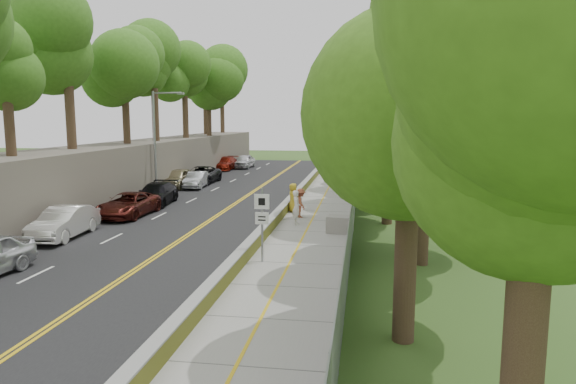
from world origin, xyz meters
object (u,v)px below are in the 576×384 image
Objects in this scene: signpost at (262,217)px; car_1 at (64,222)px; car_2 at (128,205)px; concrete_block at (340,224)px; painter_0 at (293,198)px; person_far at (342,174)px; streetlight at (157,136)px; construction_barrel at (339,180)px.

signpost is 0.65× the size of car_1.
concrete_block is at bearing -10.71° from car_2.
painter_0 and person_far have the same top height.
concrete_block is (2.94, 6.02, -1.48)m from signpost.
car_1 is at bearing 114.26° from painter_0.
car_1 is at bearing -86.64° from streetlight.
car_2 is 2.80× the size of person_far.
streetlight is 15.86m from construction_barrel.
car_2 is at bearing 77.08° from person_far.
streetlight is 2.58× the size of signpost.
construction_barrel is at bearing 56.24° from car_1.
construction_barrel is (13.46, 7.33, -4.08)m from streetlight.
painter_0 reaches higher than car_2.
streetlight is at bearing 100.61° from car_2.
car_1 is 2.57× the size of painter_0.
car_2 reaches higher than construction_barrel.
car_1 is (-13.62, -3.16, 0.33)m from concrete_block.
signpost is (11.51, -17.02, -2.68)m from streetlight.
painter_0 is 1.00× the size of person_far.
painter_0 is (10.38, 8.65, 0.15)m from car_1.
painter_0 reaches higher than car_1.
signpost is 2.37× the size of concrete_block.
signpost is at bearing -116.02° from concrete_block.
signpost reaches higher than person_far.
car_2 is at bearing 168.58° from concrete_block.
streetlight is 16.89m from person_far.
painter_0 reaches higher than concrete_block.
person_far reaches higher than car_2.
construction_barrel is at bearing 28.57° from streetlight.
car_2 reaches higher than concrete_block.
streetlight is at bearing 142.72° from concrete_block.
car_1 is at bearing 83.05° from person_far.
signpost reaches higher than construction_barrel.
car_1 is at bearing -95.53° from car_2.
construction_barrel is 1.96m from person_far.
streetlight reaches higher than person_far.
streetlight reaches higher than painter_0.
signpost is 1.69× the size of person_far.
signpost is 0.60× the size of car_2.
signpost reaches higher than car_2.
signpost reaches higher than concrete_block.
streetlight is 18.63m from concrete_block.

